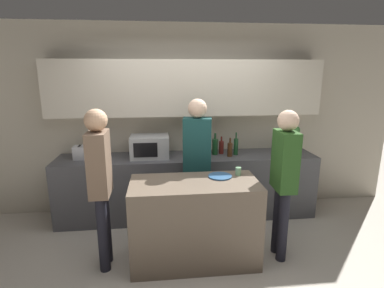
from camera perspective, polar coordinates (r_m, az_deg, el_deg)
The scene contains 17 objects.
ground_plane at distance 3.35m, azimuth 1.65°, elevation -24.07°, with size 14.00×14.00×0.00m, color beige.
back_wall at distance 4.33m, azimuth -1.21°, elevation 6.92°, with size 6.40×0.40×2.70m.
back_counter at distance 4.33m, azimuth -0.82°, elevation -7.98°, with size 3.60×0.62×0.89m.
kitchen_island at distance 3.36m, azimuth 0.47°, elevation -14.58°, with size 1.36×0.64×0.92m.
microwave at distance 4.14m, azimuth -8.05°, elevation -0.46°, with size 0.52×0.39×0.30m.
toaster at distance 4.28m, azimuth -19.91°, elevation -1.52°, with size 0.26×0.16×0.18m.
potted_plant at distance 4.56m, azimuth 18.96°, elevation 0.84°, with size 0.14×0.14×0.39m.
bottle_0 at distance 4.15m, azimuth 3.22°, elevation -1.17°, with size 0.07×0.07×0.23m.
bottle_1 at distance 4.25m, azimuth 4.40°, elevation -0.45°, with size 0.08×0.08×0.31m.
bottle_2 at distance 4.31m, azimuth 5.60°, elevation -0.59°, with size 0.07×0.07×0.25m.
bottle_3 at distance 4.18m, azimuth 7.24°, elevation -1.02°, with size 0.07×0.07×0.26m.
bottle_4 at distance 4.28m, azimuth 8.36°, elevation -0.41°, with size 0.06×0.06×0.32m.
plate_on_island at distance 3.33m, azimuth 5.36°, elevation -6.11°, with size 0.26×0.26×0.01m.
cup_0 at distance 3.40m, azimuth 8.80°, elevation -5.14°, with size 0.06×0.06×0.09m.
person_left at distance 3.35m, azimuth 17.14°, elevation -5.29°, with size 0.22×0.35×1.67m.
person_center at distance 3.17m, azimuth -17.10°, elevation -5.94°, with size 0.22×0.34×1.70m.
person_right at distance 3.68m, azimuth 1.01°, elevation -2.19°, with size 0.37×0.25×1.74m.
Camera 1 is at (-0.37, -2.62, 2.06)m, focal length 28.00 mm.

